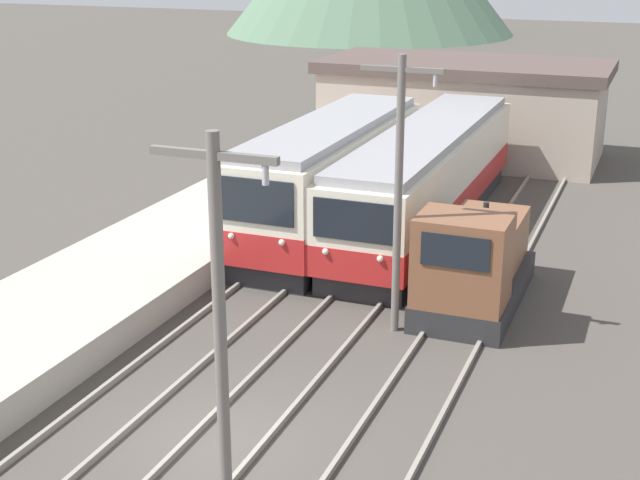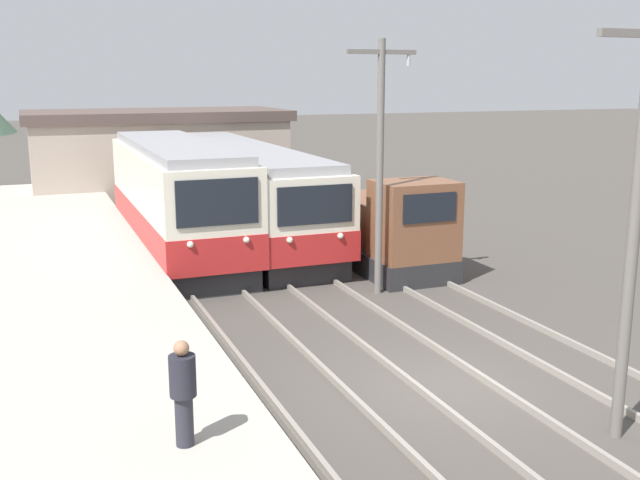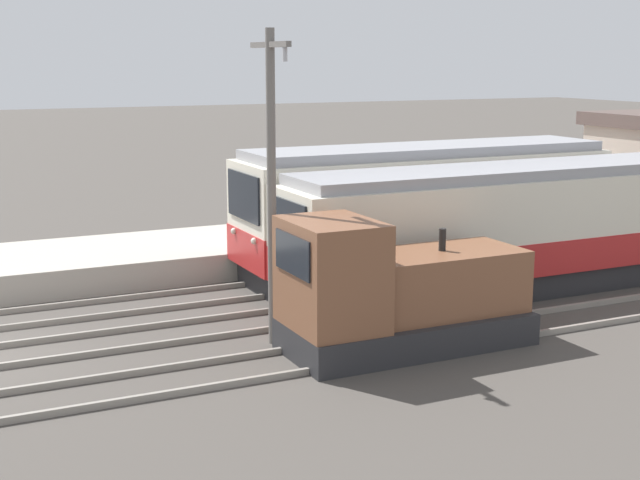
% 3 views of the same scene
% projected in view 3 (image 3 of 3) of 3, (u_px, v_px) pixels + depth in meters
% --- Properties ---
extents(commuter_train_left, '(2.84, 11.62, 3.83)m').
position_uv_depth(commuter_train_left, '(426.00, 214.00, 26.40)').
color(commuter_train_left, '#28282B').
rests_on(commuter_train_left, ground).
extents(commuter_train_center, '(2.84, 15.03, 3.47)m').
position_uv_depth(commuter_train_center, '(534.00, 231.00, 24.69)').
color(commuter_train_center, '#28282B').
rests_on(commuter_train_center, ground).
extents(shunting_locomotive, '(2.40, 5.53, 3.00)m').
position_uv_depth(shunting_locomotive, '(395.00, 295.00, 19.52)').
color(shunting_locomotive, '#28282B').
rests_on(shunting_locomotive, ground).
extents(catenary_mast_mid, '(2.00, 0.20, 6.94)m').
position_uv_depth(catenary_mast_mid, '(272.00, 176.00, 19.36)').
color(catenary_mast_mid, slate).
rests_on(catenary_mast_mid, ground).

